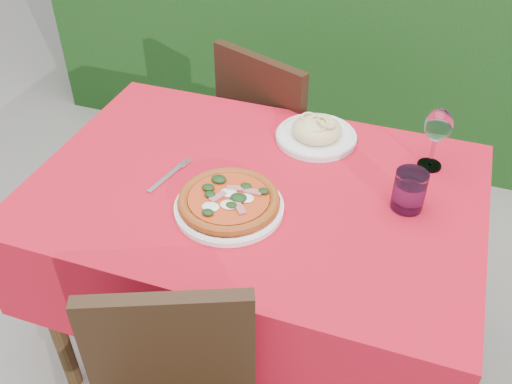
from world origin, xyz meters
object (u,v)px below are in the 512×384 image
(chair_far, at_px, (275,138))
(water_glass, at_px, (409,192))
(pizza_plate, at_px, (229,202))
(pasta_plate, at_px, (316,132))
(fork, at_px, (165,178))
(wine_glass, at_px, (438,128))

(chair_far, xyz_separation_m, water_glass, (0.54, -0.55, 0.29))
(chair_far, bearing_deg, water_glass, 156.69)
(pizza_plate, relative_size, water_glass, 2.68)
(pasta_plate, height_order, fork, pasta_plate)
(water_glass, height_order, wine_glass, wine_glass)
(chair_far, relative_size, pizza_plate, 2.93)
(water_glass, distance_m, wine_glass, 0.23)
(pasta_plate, bearing_deg, wine_glass, -4.51)
(wine_glass, relative_size, fork, 0.96)
(fork, bearing_deg, chair_far, 91.29)
(chair_far, distance_m, pizza_plate, 0.77)
(water_glass, bearing_deg, wine_glass, 79.43)
(water_glass, xyz_separation_m, wine_glass, (0.04, 0.21, 0.08))
(pizza_plate, xyz_separation_m, wine_glass, (0.49, 0.38, 0.11))
(chair_far, bearing_deg, wine_glass, 171.83)
(pasta_plate, bearing_deg, chair_far, 126.23)
(water_glass, distance_m, fork, 0.68)
(water_glass, relative_size, wine_glass, 0.59)
(pizza_plate, height_order, water_glass, water_glass)
(chair_far, height_order, water_glass, chair_far)
(pasta_plate, relative_size, water_glass, 2.24)
(chair_far, height_order, wine_glass, wine_glass)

